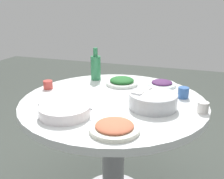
% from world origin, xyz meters
% --- Properties ---
extents(round_dining_table, '(1.16, 1.16, 0.76)m').
position_xyz_m(round_dining_table, '(0.00, 0.00, 0.61)').
color(round_dining_table, '#99999E').
rests_on(round_dining_table, ground).
extents(rice_bowl, '(0.28, 0.28, 0.09)m').
position_xyz_m(rice_bowl, '(-0.05, -0.26, 0.81)').
color(rice_bowl, '#B2B5BA').
rests_on(rice_bowl, round_dining_table).
extents(soup_bowl, '(0.28, 0.31, 0.06)m').
position_xyz_m(soup_bowl, '(-0.31, 0.17, 0.79)').
color(soup_bowl, white).
rests_on(soup_bowl, round_dining_table).
extents(dish_eggplant, '(0.20, 0.20, 0.04)m').
position_xyz_m(dish_eggplant, '(0.37, -0.25, 0.78)').
color(dish_eggplant, white).
rests_on(dish_eggplant, round_dining_table).
extents(dish_tofu_braise, '(0.24, 0.24, 0.04)m').
position_xyz_m(dish_tofu_braise, '(-0.40, -0.14, 0.78)').
color(dish_tofu_braise, silver).
rests_on(dish_tofu_braise, round_dining_table).
extents(dish_greens, '(0.23, 0.23, 0.06)m').
position_xyz_m(dish_greens, '(0.30, 0.03, 0.78)').
color(dish_greens, silver).
rests_on(dish_greens, round_dining_table).
extents(green_bottle, '(0.08, 0.08, 0.25)m').
position_xyz_m(green_bottle, '(0.37, 0.27, 0.86)').
color(green_bottle, '#2E7C4D').
rests_on(green_bottle, round_dining_table).
extents(tea_cup_near, '(0.06, 0.06, 0.06)m').
position_xyz_m(tea_cup_near, '(-0.04, -0.54, 0.79)').
color(tea_cup_near, silver).
rests_on(tea_cup_near, round_dining_table).
extents(tea_cup_far, '(0.06, 0.06, 0.06)m').
position_xyz_m(tea_cup_far, '(0.05, 0.50, 0.79)').
color(tea_cup_far, '#CA423B').
rests_on(tea_cup_far, round_dining_table).
extents(tea_cup_side, '(0.07, 0.07, 0.07)m').
position_xyz_m(tea_cup_side, '(0.17, -0.42, 0.80)').
color(tea_cup_side, '#315A9B').
rests_on(tea_cup_side, round_dining_table).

